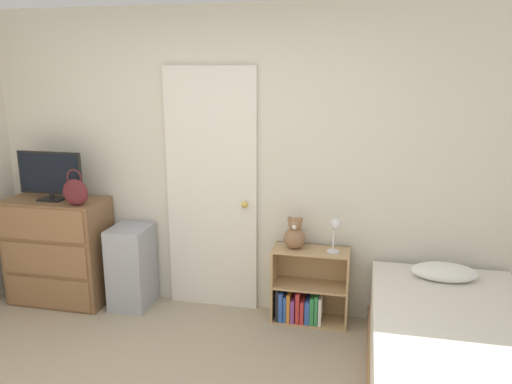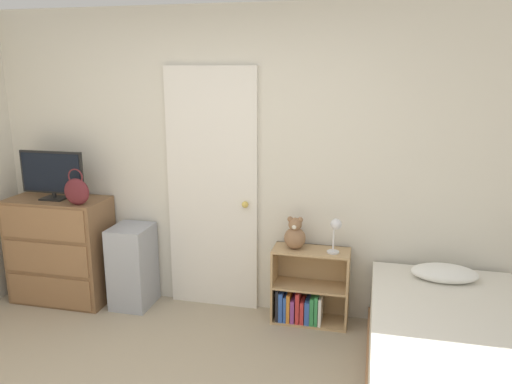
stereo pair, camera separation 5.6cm
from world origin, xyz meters
name	(u,v)px [view 2 (the right image)]	position (x,y,z in m)	size (l,w,h in m)	color
wall_back	(224,163)	(0.00, 2.03, 1.27)	(10.00, 0.06, 2.55)	beige
door_closed	(212,191)	(-0.09, 1.98, 1.04)	(0.79, 0.09, 2.08)	silver
dresser	(61,250)	(-1.46, 1.75, 0.47)	(0.87, 0.45, 0.94)	brown
tv	(52,174)	(-1.47, 1.74, 1.17)	(0.59, 0.16, 0.42)	black
handbag	(77,191)	(-1.16, 1.62, 1.06)	(0.23, 0.09, 0.31)	#591E23
storage_bin	(133,266)	(-0.78, 1.79, 0.36)	(0.33, 0.38, 0.73)	#999EA8
bookshelf	(306,294)	(0.74, 1.84, 0.24)	(0.62, 0.27, 0.63)	tan
teddy_bear	(295,235)	(0.64, 1.84, 0.75)	(0.18, 0.18, 0.27)	#8C6647
desk_lamp	(336,229)	(0.97, 1.81, 0.84)	(0.11, 0.11, 0.29)	silver
bed	(454,363)	(1.78, 1.02, 0.27)	(1.06, 1.93, 0.65)	#996B47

